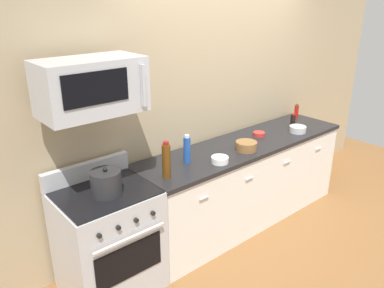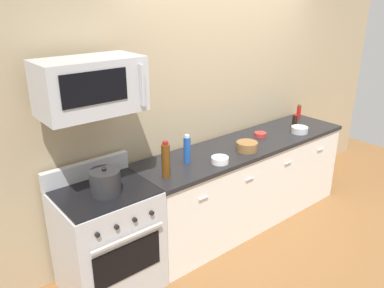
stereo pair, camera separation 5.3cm
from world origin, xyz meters
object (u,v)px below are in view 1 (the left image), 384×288
(bottle_soy_sauce_dark, at_px, (293,121))
(stockpot, at_px, (106,183))
(microwave, at_px, (91,86))
(bottle_hot_sauce_red, at_px, (296,111))
(bowl_red_small, at_px, (259,134))
(bowl_steel_prep, at_px, (298,129))
(bottle_soda_blue, at_px, (187,149))
(bowl_white_ceramic, at_px, (220,160))
(bowl_wooden_salad, at_px, (246,146))
(bottle_wine_amber, at_px, (166,160))
(range_oven, at_px, (108,240))

(bottle_soy_sauce_dark, bearing_deg, stockpot, -179.21)
(microwave, relative_size, bottle_hot_sauce_red, 4.18)
(bowl_red_small, xyz_separation_m, stockpot, (-1.90, -0.10, 0.08))
(bowl_steel_prep, xyz_separation_m, stockpot, (-2.33, 0.10, 0.06))
(bottle_soy_sauce_dark, relative_size, bowl_steel_prep, 0.91)
(bottle_soda_blue, distance_m, bowl_white_ceramic, 0.32)
(bowl_red_small, bearing_deg, bowl_wooden_salad, -155.61)
(bottle_hot_sauce_red, height_order, bottle_soda_blue, bottle_soda_blue)
(bottle_wine_amber, distance_m, bowl_red_small, 1.39)
(bottle_hot_sauce_red, xyz_separation_m, stockpot, (-2.77, -0.24, 0.01))
(bowl_white_ceramic, xyz_separation_m, bowl_wooden_salad, (0.41, 0.05, 0.02))
(range_oven, relative_size, stockpot, 4.50)
(bottle_hot_sauce_red, relative_size, bowl_wooden_salad, 0.84)
(microwave, xyz_separation_m, bottle_soy_sauce_dark, (2.41, -0.06, -0.75))
(bottle_wine_amber, height_order, stockpot, bottle_wine_amber)
(bottle_soda_blue, distance_m, bowl_wooden_salad, 0.66)
(bottle_soy_sauce_dark, xyz_separation_m, stockpot, (-2.41, -0.03, 0.02))
(bowl_red_small, bearing_deg, microwave, -179.92)
(microwave, distance_m, bottle_soda_blue, 1.11)
(bottle_soda_blue, xyz_separation_m, bowl_white_ceramic, (0.22, -0.20, -0.10))
(bowl_steel_prep, bearing_deg, bottle_soy_sauce_dark, 57.77)
(range_oven, xyz_separation_m, bottle_wine_amber, (0.53, -0.11, 0.60))
(bottle_hot_sauce_red, distance_m, stockpot, 2.78)
(bottle_wine_amber, bearing_deg, bowl_red_small, 6.68)
(bottle_wine_amber, height_order, bowl_red_small, bottle_wine_amber)
(bowl_red_small, bearing_deg, bottle_soy_sauce_dark, -7.56)
(range_oven, height_order, bottle_hot_sauce_red, bottle_hot_sauce_red)
(range_oven, bearing_deg, bowl_white_ceramic, -9.96)
(bottle_soda_blue, height_order, bowl_wooden_salad, bottle_soda_blue)
(range_oven, relative_size, bottle_wine_amber, 3.31)
(range_oven, height_order, bowl_steel_prep, range_oven)
(bowl_red_small, xyz_separation_m, bowl_wooden_salad, (-0.41, -0.19, 0.02))
(bottle_hot_sauce_red, relative_size, bowl_white_ceramic, 1.12)
(stockpot, bearing_deg, microwave, 89.87)
(microwave, relative_size, bottle_wine_amber, 2.30)
(bottle_soda_blue, bearing_deg, range_oven, -179.07)
(bottle_soda_blue, relative_size, bowl_white_ceramic, 1.68)
(bottle_soy_sauce_dark, xyz_separation_m, bowl_wooden_salad, (-0.92, -0.12, -0.03))
(bottle_soda_blue, relative_size, bowl_red_small, 2.09)
(bottle_hot_sauce_red, xyz_separation_m, bottle_soda_blue, (-1.91, -0.17, 0.04))
(range_oven, xyz_separation_m, microwave, (0.00, 0.04, 1.28))
(bottle_soda_blue, bearing_deg, bowl_red_small, 1.82)
(bowl_white_ceramic, height_order, bowl_wooden_salad, bowl_wooden_salad)
(range_oven, distance_m, bowl_steel_prep, 2.38)
(bottle_soda_blue, relative_size, bowl_steel_prep, 1.44)
(bottle_soda_blue, height_order, bowl_white_ceramic, bottle_soda_blue)
(bowl_red_small, bearing_deg, bottle_wine_amber, -173.32)
(bowl_wooden_salad, bearing_deg, bottle_wine_amber, 178.45)
(bowl_steel_prep, distance_m, bowl_red_small, 0.47)
(microwave, relative_size, bottle_soy_sauce_dark, 4.40)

